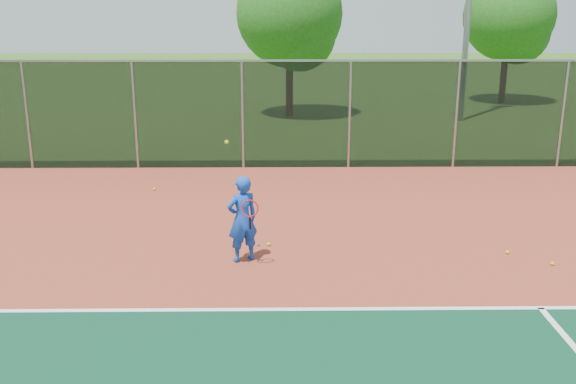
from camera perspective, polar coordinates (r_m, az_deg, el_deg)
name	(u,v)px	position (r m, az deg, el deg)	size (l,w,h in m)	color
court_apron	(423,343)	(9.18, 11.94, -13.00)	(30.00, 20.00, 0.02)	#963A26
fence_back	(350,113)	(18.14, 5.50, 6.97)	(30.00, 0.06, 3.03)	black
tennis_player	(242,219)	(11.40, -4.08, -2.41)	(0.68, 0.71, 2.20)	blue
practice_ball_0	(552,264)	(12.34, 22.44, -5.90)	(0.07, 0.07, 0.07)	#BBCC17
practice_ball_1	(154,189)	(16.35, -11.79, 0.26)	(0.07, 0.07, 0.07)	#BBCC17
practice_ball_4	(269,244)	(12.33, -1.73, -4.65)	(0.07, 0.07, 0.07)	#BBCC17
practice_ball_5	(508,252)	(12.61, 18.94, -5.08)	(0.07, 0.07, 0.07)	#BBCC17
tree_back_left	(292,19)	(26.80, 0.35, 15.13)	(4.31, 4.31, 6.33)	#371F14
tree_back_mid	(511,20)	(32.49, 19.23, 14.26)	(4.19, 4.19, 6.16)	#371F14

